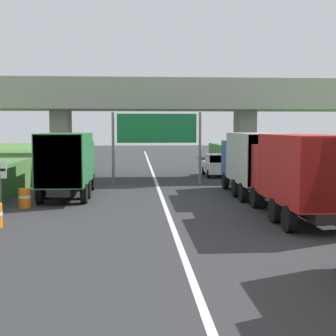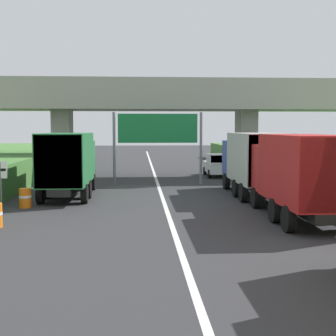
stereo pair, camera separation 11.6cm
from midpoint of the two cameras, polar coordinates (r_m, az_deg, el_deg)
lane_centre_stripe at (r=28.62m, az=-1.27°, el=-2.54°), size 0.20×94.44×0.01m
overpass_bridge at (r=35.23m, az=-1.80°, el=7.62°), size 40.00×4.80×7.24m
overhead_highway_sign at (r=30.67m, az=-1.48°, el=4.37°), size 5.88×0.18×4.74m
speed_limit_sign at (r=22.10m, az=-19.92°, el=-1.18°), size 0.60×0.08×2.23m
truck_green at (r=25.63m, az=-12.18°, el=0.82°), size 2.44×7.30×3.44m
truck_red at (r=19.52m, az=15.31°, el=-0.48°), size 2.44×7.30×3.44m
truck_blue at (r=26.05m, az=10.18°, el=0.91°), size 2.44×7.30×3.44m
car_white at (r=36.17m, az=5.86°, el=0.34°), size 1.86×4.10×1.72m
construction_barrel_3 at (r=22.79m, az=-17.19°, el=-3.51°), size 0.57×0.57×0.90m
construction_barrel_4 at (r=27.01m, az=-15.18°, el=-2.19°), size 0.57×0.57×0.90m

